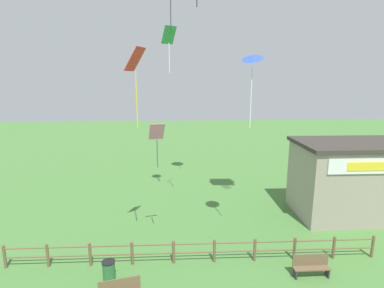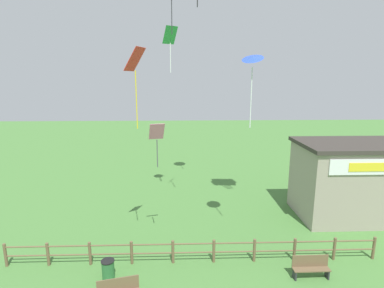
{
  "view_description": "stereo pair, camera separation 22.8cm",
  "coord_description": "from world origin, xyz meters",
  "px_view_note": "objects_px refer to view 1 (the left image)",
  "views": [
    {
      "loc": [
        -0.74,
        -5.2,
        8.67
      ],
      "look_at": [
        0.0,
        9.8,
        5.46
      ],
      "focal_mm": 28.0,
      "sensor_mm": 36.0,
      "label": 1
    },
    {
      "loc": [
        -0.51,
        -5.21,
        8.67
      ],
      "look_at": [
        0.0,
        9.8,
        5.46
      ],
      "focal_mm": 28.0,
      "sensor_mm": 36.0,
      "label": 2
    }
  ],
  "objects_px": {
    "park_bench_by_building": "(311,265)",
    "trash_bin": "(109,270)",
    "seaside_building": "(365,179)",
    "kite_red_diamond": "(135,69)",
    "kite_green_diamond": "(169,39)",
    "kite_blue_delta": "(253,61)",
    "kite_pink_diamond": "(157,136)"
  },
  "relations": [
    {
      "from": "trash_bin",
      "to": "kite_pink_diamond",
      "type": "distance_m",
      "value": 6.52
    },
    {
      "from": "kite_red_diamond",
      "to": "kite_blue_delta",
      "type": "bearing_deg",
      "value": 5.27
    },
    {
      "from": "seaside_building",
      "to": "kite_green_diamond",
      "type": "bearing_deg",
      "value": 170.53
    },
    {
      "from": "seaside_building",
      "to": "trash_bin",
      "type": "bearing_deg",
      "value": -158.91
    },
    {
      "from": "kite_green_diamond",
      "to": "seaside_building",
      "type": "bearing_deg",
      "value": -9.47
    },
    {
      "from": "kite_blue_delta",
      "to": "kite_red_diamond",
      "type": "relative_size",
      "value": 0.97
    },
    {
      "from": "kite_red_diamond",
      "to": "trash_bin",
      "type": "bearing_deg",
      "value": -121.49
    },
    {
      "from": "park_bench_by_building",
      "to": "kite_green_diamond",
      "type": "bearing_deg",
      "value": 128.09
    },
    {
      "from": "seaside_building",
      "to": "kite_red_diamond",
      "type": "distance_m",
      "value": 15.92
    },
    {
      "from": "kite_green_diamond",
      "to": "kite_red_diamond",
      "type": "relative_size",
      "value": 0.77
    },
    {
      "from": "kite_pink_diamond",
      "to": "kite_blue_delta",
      "type": "bearing_deg",
      "value": -3.54
    },
    {
      "from": "trash_bin",
      "to": "kite_pink_diamond",
      "type": "bearing_deg",
      "value": 53.63
    },
    {
      "from": "kite_red_diamond",
      "to": "kite_green_diamond",
      "type": "bearing_deg",
      "value": 76.82
    },
    {
      "from": "kite_green_diamond",
      "to": "kite_red_diamond",
      "type": "distance_m",
      "value": 6.4
    },
    {
      "from": "kite_pink_diamond",
      "to": "trash_bin",
      "type": "bearing_deg",
      "value": -126.37
    },
    {
      "from": "seaside_building",
      "to": "kite_green_diamond",
      "type": "xyz_separation_m",
      "value": [
        -12.54,
        2.09,
        8.73
      ]
    },
    {
      "from": "park_bench_by_building",
      "to": "trash_bin",
      "type": "relative_size",
      "value": 1.88
    },
    {
      "from": "seaside_building",
      "to": "kite_red_diamond",
      "type": "relative_size",
      "value": 2.44
    },
    {
      "from": "kite_red_diamond",
      "to": "seaside_building",
      "type": "bearing_deg",
      "value": 15.36
    },
    {
      "from": "seaside_building",
      "to": "park_bench_by_building",
      "type": "distance_m",
      "value": 8.85
    },
    {
      "from": "kite_blue_delta",
      "to": "kite_red_diamond",
      "type": "xyz_separation_m",
      "value": [
        -5.44,
        -0.5,
        -0.37
      ]
    },
    {
      "from": "trash_bin",
      "to": "kite_red_diamond",
      "type": "distance_m",
      "value": 9.04
    },
    {
      "from": "seaside_building",
      "to": "trash_bin",
      "type": "distance_m",
      "value": 16.38
    },
    {
      "from": "kite_blue_delta",
      "to": "kite_red_diamond",
      "type": "bearing_deg",
      "value": -174.73
    },
    {
      "from": "kite_green_diamond",
      "to": "kite_red_diamond",
      "type": "xyz_separation_m",
      "value": [
        -1.39,
        -5.92,
        -2.02
      ]
    },
    {
      "from": "seaside_building",
      "to": "kite_blue_delta",
      "type": "relative_size",
      "value": 2.51
    },
    {
      "from": "seaside_building",
      "to": "trash_bin",
      "type": "height_order",
      "value": "seaside_building"
    },
    {
      "from": "park_bench_by_building",
      "to": "kite_pink_diamond",
      "type": "xyz_separation_m",
      "value": [
        -6.96,
        3.04,
        5.41
      ]
    },
    {
      "from": "kite_blue_delta",
      "to": "kite_green_diamond",
      "type": "height_order",
      "value": "kite_green_diamond"
    },
    {
      "from": "park_bench_by_building",
      "to": "kite_red_diamond",
      "type": "xyz_separation_m",
      "value": [
        -7.79,
        2.26,
        8.63
      ]
    },
    {
      "from": "park_bench_by_building",
      "to": "kite_blue_delta",
      "type": "distance_m",
      "value": 9.7
    },
    {
      "from": "park_bench_by_building",
      "to": "trash_bin",
      "type": "bearing_deg",
      "value": 178.49
    }
  ]
}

